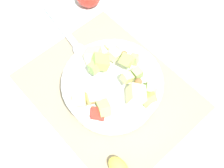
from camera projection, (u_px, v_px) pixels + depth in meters
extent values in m
plane|color=silver|center=(109.00, 91.00, 0.77)|extent=(2.40, 2.40, 0.00)
cube|color=gray|center=(109.00, 91.00, 0.77)|extent=(0.43, 0.34, 0.01)
cylinder|color=white|center=(112.00, 88.00, 0.73)|extent=(0.23, 0.23, 0.06)
torus|color=white|center=(112.00, 81.00, 0.71)|extent=(0.24, 0.24, 0.02)
cube|color=#93C160|center=(94.00, 68.00, 0.68)|extent=(0.03, 0.02, 0.03)
cube|color=#A3CC6B|center=(134.00, 59.00, 0.72)|extent=(0.03, 0.03, 0.03)
cube|color=#A3CC6B|center=(137.00, 73.00, 0.69)|extent=(0.02, 0.02, 0.03)
cube|color=#E5D684|center=(127.00, 78.00, 0.68)|extent=(0.02, 0.03, 0.03)
cube|color=beige|center=(136.00, 94.00, 0.66)|extent=(0.06, 0.06, 0.04)
cube|color=#9EC656|center=(127.00, 60.00, 0.69)|extent=(0.03, 0.04, 0.03)
cube|color=#E5D684|center=(93.00, 98.00, 0.66)|extent=(0.04, 0.04, 0.03)
cube|color=#A3CC6B|center=(149.00, 88.00, 0.68)|extent=(0.04, 0.03, 0.04)
cube|color=#9EC656|center=(102.00, 61.00, 0.69)|extent=(0.05, 0.05, 0.04)
cube|color=#9EC656|center=(148.00, 97.00, 0.68)|extent=(0.05, 0.04, 0.04)
cube|color=red|center=(97.00, 114.00, 0.66)|extent=(0.05, 0.04, 0.03)
sphere|color=brown|center=(124.00, 55.00, 0.72)|extent=(0.03, 0.03, 0.02)
sphere|color=brown|center=(138.00, 82.00, 0.68)|extent=(0.02, 0.02, 0.03)
cube|color=beige|center=(114.00, 55.00, 0.72)|extent=(0.03, 0.03, 0.03)
cube|color=beige|center=(113.00, 47.00, 0.74)|extent=(0.03, 0.03, 0.03)
cube|color=#E5D684|center=(78.00, 99.00, 0.68)|extent=(0.05, 0.05, 0.04)
cube|color=#A3CC6B|center=(104.00, 108.00, 0.66)|extent=(0.04, 0.04, 0.04)
cube|color=beige|center=(94.00, 55.00, 0.72)|extent=(0.06, 0.06, 0.05)
ellipsoid|color=#B7B7BC|center=(80.00, 51.00, 0.82)|extent=(0.06, 0.04, 0.01)
cube|color=#B7B7BC|center=(60.00, 25.00, 0.86)|extent=(0.19, 0.04, 0.01)
ellipsoid|color=yellow|center=(118.00, 167.00, 0.66)|extent=(0.06, 0.04, 0.04)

